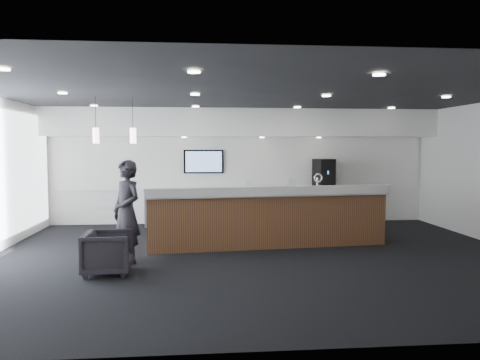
{
  "coord_description": "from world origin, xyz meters",
  "views": [
    {
      "loc": [
        -1.16,
        -8.47,
        2.03
      ],
      "look_at": [
        -0.27,
        1.3,
        1.34
      ],
      "focal_mm": 35.0,
      "sensor_mm": 36.0,
      "label": 1
    }
  ],
  "objects": [
    {
      "name": "back_credenza",
      "position": [
        -0.0,
        3.64,
        0.48
      ],
      "size": [
        5.06,
        0.66,
        0.95
      ],
      "color": "gray",
      "rests_on": "ground"
    },
    {
      "name": "cup_2",
      "position": [
        1.5,
        3.57,
        1.0
      ],
      "size": [
        0.13,
        0.13,
        0.1
      ],
      "primitive_type": "imported",
      "rotation": [
        0.0,
        0.0,
        1.29
      ],
      "color": "white",
      "rests_on": "back_credenza"
    },
    {
      "name": "ceiling_can_lights",
      "position": [
        0.0,
        0.0,
        2.97
      ],
      "size": [
        7.0,
        5.0,
        0.02
      ],
      "primitive_type": null,
      "color": "white",
      "rests_on": "ceiling"
    },
    {
      "name": "alcove_panel",
      "position": [
        0.0,
        3.97,
        1.6
      ],
      "size": [
        9.8,
        0.06,
        1.4
      ],
      "primitive_type": "cube",
      "color": "white",
      "rests_on": "back_wall"
    },
    {
      "name": "lounge_guest",
      "position": [
        -2.4,
        -0.22,
        0.9
      ],
      "size": [
        0.76,
        0.78,
        1.8
      ],
      "primitive_type": "imported",
      "rotation": [
        0.0,
        0.0,
        -0.86
      ],
      "color": "black",
      "rests_on": "ground"
    },
    {
      "name": "cup_0",
      "position": [
        1.78,
        3.57,
        1.0
      ],
      "size": [
        0.11,
        0.11,
        0.1
      ],
      "primitive_type": "imported",
      "color": "white",
      "rests_on": "back_credenza"
    },
    {
      "name": "soffit_bulkhead",
      "position": [
        0.0,
        3.55,
        2.65
      ],
      "size": [
        10.0,
        0.9,
        0.7
      ],
      "primitive_type": "cube",
      "color": "white",
      "rests_on": "back_wall"
    },
    {
      "name": "armchair",
      "position": [
        -2.6,
        -0.94,
        0.35
      ],
      "size": [
        0.79,
        0.77,
        0.69
      ],
      "primitive_type": "imported",
      "rotation": [
        0.0,
        0.0,
        1.61
      ],
      "color": "black",
      "rests_on": "ground"
    },
    {
      "name": "cup_1",
      "position": [
        1.64,
        3.57,
        1.0
      ],
      "size": [
        0.15,
        0.15,
        0.1
      ],
      "primitive_type": "imported",
      "rotation": [
        0.0,
        0.0,
        0.65
      ],
      "color": "white",
      "rests_on": "back_credenza"
    },
    {
      "name": "ceiling",
      "position": [
        0.0,
        0.0,
        3.0
      ],
      "size": [
        10.0,
        8.0,
        0.02
      ],
      "primitive_type": "cube",
      "color": "black",
      "rests_on": "back_wall"
    },
    {
      "name": "pendant_left",
      "position": [
        -2.4,
        0.8,
        2.25
      ],
      "size": [
        0.12,
        0.12,
        0.3
      ],
      "primitive_type": "cylinder",
      "color": "#FFE7C6",
      "rests_on": "ceiling"
    },
    {
      "name": "info_sign_right",
      "position": [
        1.29,
        3.5,
        1.08
      ],
      "size": [
        0.2,
        0.05,
        0.26
      ],
      "primitive_type": "cube",
      "rotation": [
        0.0,
        0.0,
        0.15
      ],
      "color": "white",
      "rests_on": "back_credenza"
    },
    {
      "name": "back_wall",
      "position": [
        0.0,
        4.0,
        1.5
      ],
      "size": [
        10.0,
        0.02,
        3.0
      ],
      "primitive_type": "cube",
      "color": "white",
      "rests_on": "ground"
    },
    {
      "name": "info_sign_left",
      "position": [
        0.16,
        3.56,
        1.06
      ],
      "size": [
        0.17,
        0.03,
        0.23
      ],
      "primitive_type": "cube",
      "rotation": [
        0.0,
        0.0,
        0.08
      ],
      "color": "white",
      "rests_on": "back_credenza"
    },
    {
      "name": "cup_4",
      "position": [
        1.22,
        3.57,
        1.0
      ],
      "size": [
        0.15,
        0.15,
        0.1
      ],
      "primitive_type": "imported",
      "rotation": [
        0.0,
        0.0,
        2.58
      ],
      "color": "white",
      "rests_on": "back_credenza"
    },
    {
      "name": "coffee_machine",
      "position": [
        2.16,
        3.61,
        1.33
      ],
      "size": [
        0.55,
        0.62,
        0.77
      ],
      "rotation": [
        0.0,
        0.0,
        0.24
      ],
      "color": "black",
      "rests_on": "back_credenza"
    },
    {
      "name": "pendant_right",
      "position": [
        -3.1,
        0.8,
        2.25
      ],
      "size": [
        0.12,
        0.12,
        0.3
      ],
      "primitive_type": "cylinder",
      "color": "#FFE7C6",
      "rests_on": "ceiling"
    },
    {
      "name": "wall_tv",
      "position": [
        -1.0,
        3.91,
        1.65
      ],
      "size": [
        1.05,
        0.08,
        0.62
      ],
      "color": "black",
      "rests_on": "back_wall"
    },
    {
      "name": "service_counter",
      "position": [
        0.27,
        0.93,
        0.58
      ],
      "size": [
        5.0,
        1.3,
        1.49
      ],
      "rotation": [
        0.0,
        0.0,
        0.1
      ],
      "color": "#582E1D",
      "rests_on": "ground"
    },
    {
      "name": "ground",
      "position": [
        0.0,
        0.0,
        0.0
      ],
      "size": [
        10.0,
        10.0,
        0.0
      ],
      "primitive_type": "plane",
      "color": "black",
      "rests_on": "ground"
    },
    {
      "name": "cup_3",
      "position": [
        1.36,
        3.57,
        1.0
      ],
      "size": [
        0.14,
        0.14,
        0.1
      ],
      "primitive_type": "imported",
      "rotation": [
        0.0,
        0.0,
        1.94
      ],
      "color": "white",
      "rests_on": "back_credenza"
    }
  ]
}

